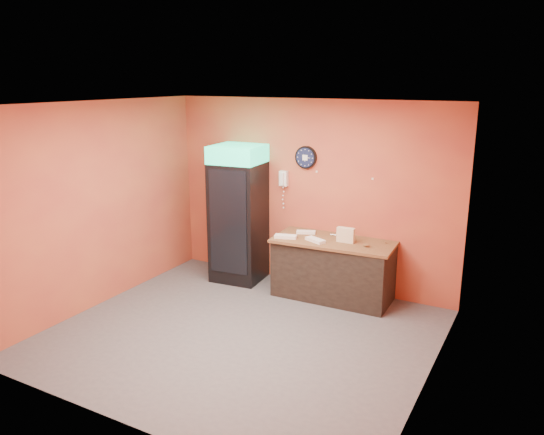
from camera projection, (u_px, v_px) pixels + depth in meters
The scene contains 15 objects.
floor at pixel (241, 335), 6.57m from camera, with size 4.50×4.50×0.00m, color #47474C.
back_wall at pixel (310, 194), 7.91m from camera, with size 4.50×0.02×2.80m, color #C25F36.
left_wall at pixel (100, 205), 7.24m from camera, with size 0.02×4.00×2.80m, color #C25F36.
right_wall at pixel (435, 256), 5.17m from camera, with size 0.02×4.00×2.80m, color #C25F36.
ceiling at pixel (237, 104), 5.85m from camera, with size 4.50×4.00×0.02m, color white.
beverage_cooler at pixel (237, 216), 8.14m from camera, with size 0.80×0.81×2.11m.
prep_counter at pixel (333, 270), 7.59m from camera, with size 1.65×0.73×0.83m, color black.
wall_clock at pixel (306, 157), 7.77m from camera, with size 0.33×0.06×0.33m.
wall_phone at pixel (283, 179), 8.00m from camera, with size 0.13×0.11×0.23m.
butcher_paper at pixel (334, 241), 7.48m from camera, with size 1.71×0.80×0.04m, color brown.
sub_roll_stack at pixel (346, 235), 7.35m from camera, with size 0.25×0.09×0.21m.
wrapped_sandwich_left at pixel (286, 237), 7.56m from camera, with size 0.31×0.12×0.04m, color white.
wrapped_sandwich_mid at pixel (315, 240), 7.40m from camera, with size 0.31×0.12×0.04m, color white.
wrapped_sandwich_right at pixel (306, 232), 7.78m from camera, with size 0.28×0.11×0.04m, color white.
kitchen_tool at pixel (341, 234), 7.63m from camera, with size 0.06×0.06×0.06m, color silver.
Camera 1 is at (3.19, -5.07, 3.09)m, focal length 35.00 mm.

